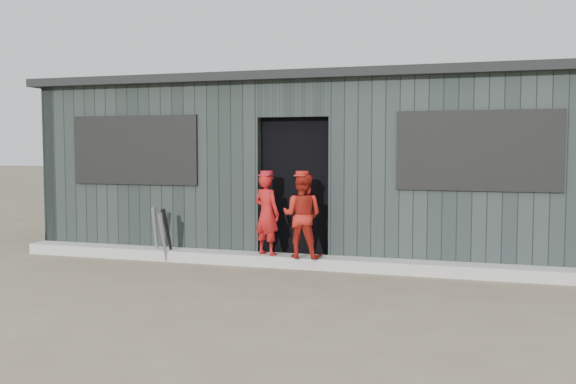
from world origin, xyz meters
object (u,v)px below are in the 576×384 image
(bat_mid, at_px, (163,238))
(player_red_right, at_px, (302,215))
(bat_left, at_px, (156,233))
(dugout, at_px, (320,167))
(bat_right, at_px, (168,235))
(player_red_left, at_px, (267,214))
(player_grey_back, at_px, (335,222))

(bat_mid, bearing_deg, player_red_right, 3.81)
(bat_left, xyz_separation_m, dugout, (1.93, 1.78, 0.90))
(bat_mid, bearing_deg, bat_left, 142.13)
(player_red_right, relative_size, dugout, 0.13)
(bat_right, relative_size, player_red_left, 0.68)
(bat_left, distance_m, bat_mid, 0.26)
(bat_left, relative_size, player_red_right, 0.71)
(bat_left, relative_size, player_grey_back, 0.71)
(bat_right, bearing_deg, bat_left, 179.72)
(player_red_right, bearing_deg, player_grey_back, -108.39)
(player_grey_back, bearing_deg, bat_right, -2.71)
(player_red_left, relative_size, player_grey_back, 1.00)
(player_red_left, bearing_deg, bat_mid, 32.42)
(player_grey_back, bearing_deg, dugout, -85.34)
(bat_right, bearing_deg, player_grey_back, 17.29)
(player_red_left, xyz_separation_m, dugout, (0.29, 1.72, 0.59))
(dugout, bearing_deg, bat_right, -134.31)
(bat_right, bearing_deg, player_red_left, 2.60)
(player_red_right, bearing_deg, dugout, -80.68)
(bat_mid, distance_m, dugout, 2.76)
(bat_mid, distance_m, player_red_left, 1.49)
(bat_left, relative_size, player_red_left, 0.71)
(player_red_right, height_order, player_grey_back, player_red_right)
(bat_right, distance_m, player_grey_back, 2.35)
(bat_mid, distance_m, player_red_right, 1.99)
(dugout, bearing_deg, player_red_left, -99.74)
(bat_right, distance_m, dugout, 2.65)
(bat_right, relative_size, dugout, 0.09)
(player_red_left, bearing_deg, player_red_right, -166.82)
(bat_left, xyz_separation_m, player_grey_back, (2.43, 0.70, 0.16))
(bat_mid, relative_size, player_red_right, 0.64)
(bat_mid, distance_m, player_grey_back, 2.39)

